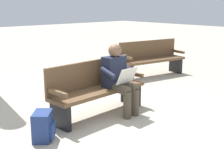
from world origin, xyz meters
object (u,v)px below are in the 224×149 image
bench_near (96,88)px  person_seated (119,77)px  backpack (43,126)px  bench_far (151,58)px

bench_near → person_seated: (-0.31, 0.21, 0.17)m
bench_near → backpack: bearing=10.6°
backpack → bench_far: (-4.02, -1.54, 0.26)m
bench_far → backpack: bearing=30.8°
backpack → bench_far: 4.31m
bench_near → bench_far: 3.09m
person_seated → bench_near: bearing=-37.8°
backpack → bench_far: bench_far is taller
person_seated → bench_far: (-2.52, -1.45, -0.17)m
person_seated → bench_far: size_ratio=0.64×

